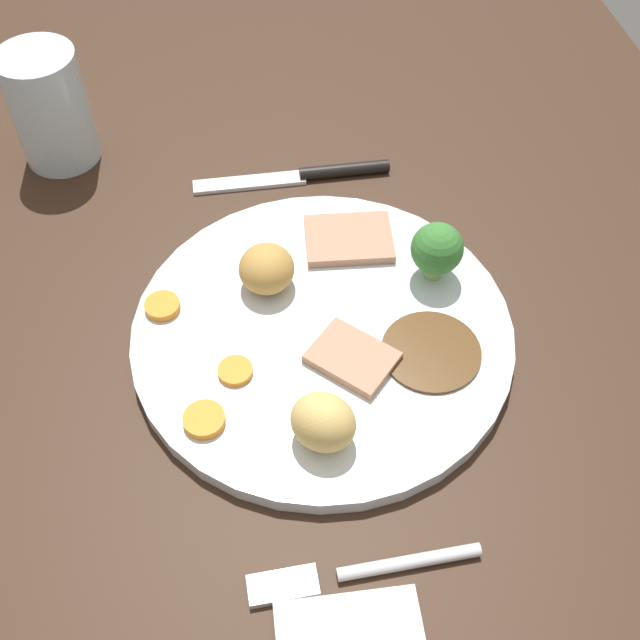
{
  "coord_description": "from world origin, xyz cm",
  "views": [
    {
      "loc": [
        -37.58,
        6.97,
        53.42
      ],
      "look_at": [
        -1.04,
        0.19,
        6.0
      ],
      "focal_mm": 43.95,
      "sensor_mm": 36.0,
      "label": 1
    }
  ],
  "objects_px": {
    "meat_slice_under": "(352,358)",
    "carrot_coin_front": "(235,371)",
    "knife": "(310,175)",
    "meat_slice_main": "(349,239)",
    "dinner_plate": "(320,333)",
    "carrot_coin_side": "(204,420)",
    "roast_potato_left": "(267,269)",
    "carrot_coin_back": "(162,306)",
    "roast_potato_right": "(323,422)",
    "broccoli_floret": "(437,250)",
    "water_glass": "(50,108)",
    "fork": "(358,572)"
  },
  "relations": [
    {
      "from": "roast_potato_left",
      "to": "roast_potato_right",
      "type": "xyz_separation_m",
      "value": [
        -0.15,
        -0.02,
        0.0
      ]
    },
    {
      "from": "meat_slice_under",
      "to": "roast_potato_right",
      "type": "relative_size",
      "value": 1.31
    },
    {
      "from": "roast_potato_right",
      "to": "carrot_coin_front",
      "type": "xyz_separation_m",
      "value": [
        0.07,
        0.05,
        -0.02
      ]
    },
    {
      "from": "carrot_coin_front",
      "to": "broccoli_floret",
      "type": "distance_m",
      "value": 0.19
    },
    {
      "from": "roast_potato_left",
      "to": "fork",
      "type": "bearing_deg",
      "value": -174.61
    },
    {
      "from": "dinner_plate",
      "to": "water_glass",
      "type": "xyz_separation_m",
      "value": [
        0.26,
        0.2,
        0.05
      ]
    },
    {
      "from": "water_glass",
      "to": "roast_potato_right",
      "type": "bearing_deg",
      "value": -152.55
    },
    {
      "from": "carrot_coin_back",
      "to": "water_glass",
      "type": "xyz_separation_m",
      "value": [
        0.22,
        0.08,
        0.04
      ]
    },
    {
      "from": "knife",
      "to": "meat_slice_main",
      "type": "bearing_deg",
      "value": 101.19
    },
    {
      "from": "roast_potato_right",
      "to": "broccoli_floret",
      "type": "xyz_separation_m",
      "value": [
        0.13,
        -0.12,
        0.01
      ]
    },
    {
      "from": "carrot_coin_back",
      "to": "carrot_coin_side",
      "type": "xyz_separation_m",
      "value": [
        -0.11,
        -0.02,
        0.0
      ]
    },
    {
      "from": "broccoli_floret",
      "to": "carrot_coin_side",
      "type": "bearing_deg",
      "value": 118.23
    },
    {
      "from": "meat_slice_under",
      "to": "fork",
      "type": "distance_m",
      "value": 0.16
    },
    {
      "from": "meat_slice_main",
      "to": "roast_potato_right",
      "type": "height_order",
      "value": "roast_potato_right"
    },
    {
      "from": "meat_slice_main",
      "to": "fork",
      "type": "bearing_deg",
      "value": 169.44
    },
    {
      "from": "knife",
      "to": "carrot_coin_back",
      "type": "bearing_deg",
      "value": 47.5
    },
    {
      "from": "carrot_coin_back",
      "to": "fork",
      "type": "distance_m",
      "value": 0.26
    },
    {
      "from": "meat_slice_under",
      "to": "broccoli_floret",
      "type": "distance_m",
      "value": 0.11
    },
    {
      "from": "carrot_coin_back",
      "to": "water_glass",
      "type": "distance_m",
      "value": 0.24
    },
    {
      "from": "roast_potato_right",
      "to": "water_glass",
      "type": "xyz_separation_m",
      "value": [
        0.36,
        0.19,
        0.02
      ]
    },
    {
      "from": "dinner_plate",
      "to": "meat_slice_main",
      "type": "relative_size",
      "value": 4.07
    },
    {
      "from": "meat_slice_under",
      "to": "carrot_coin_front",
      "type": "relative_size",
      "value": 2.33
    },
    {
      "from": "dinner_plate",
      "to": "fork",
      "type": "xyz_separation_m",
      "value": [
        -0.19,
        0.01,
        -0.0
      ]
    },
    {
      "from": "dinner_plate",
      "to": "water_glass",
      "type": "distance_m",
      "value": 0.34
    },
    {
      "from": "broccoli_floret",
      "to": "water_glass",
      "type": "bearing_deg",
      "value": 53.35
    },
    {
      "from": "broccoli_floret",
      "to": "knife",
      "type": "height_order",
      "value": "broccoli_floret"
    },
    {
      "from": "roast_potato_left",
      "to": "fork",
      "type": "height_order",
      "value": "roast_potato_left"
    },
    {
      "from": "roast_potato_left",
      "to": "knife",
      "type": "relative_size",
      "value": 0.25
    },
    {
      "from": "meat_slice_under",
      "to": "knife",
      "type": "relative_size",
      "value": 0.33
    },
    {
      "from": "meat_slice_main",
      "to": "knife",
      "type": "xyz_separation_m",
      "value": [
        0.1,
        0.02,
        -0.01
      ]
    },
    {
      "from": "roast_potato_right",
      "to": "carrot_coin_front",
      "type": "distance_m",
      "value": 0.09
    },
    {
      "from": "dinner_plate",
      "to": "meat_slice_under",
      "type": "distance_m",
      "value": 0.04
    },
    {
      "from": "meat_slice_main",
      "to": "carrot_coin_back",
      "type": "relative_size",
      "value": 2.62
    },
    {
      "from": "water_glass",
      "to": "fork",
      "type": "bearing_deg",
      "value": -157.14
    },
    {
      "from": "carrot_coin_back",
      "to": "dinner_plate",
      "type": "bearing_deg",
      "value": -109.29
    },
    {
      "from": "carrot_coin_front",
      "to": "fork",
      "type": "relative_size",
      "value": 0.17
    },
    {
      "from": "roast_potato_left",
      "to": "broccoli_floret",
      "type": "distance_m",
      "value": 0.14
    },
    {
      "from": "knife",
      "to": "roast_potato_right",
      "type": "bearing_deg",
      "value": 84.07
    },
    {
      "from": "meat_slice_under",
      "to": "roast_potato_left",
      "type": "distance_m",
      "value": 0.1
    },
    {
      "from": "fork",
      "to": "knife",
      "type": "distance_m",
      "value": 0.38
    },
    {
      "from": "dinner_plate",
      "to": "carrot_coin_side",
      "type": "xyz_separation_m",
      "value": [
        -0.07,
        0.1,
        0.01
      ]
    },
    {
      "from": "meat_slice_under",
      "to": "carrot_coin_back",
      "type": "xyz_separation_m",
      "value": [
        0.08,
        0.14,
        -0.0
      ]
    },
    {
      "from": "water_glass",
      "to": "meat_slice_main",
      "type": "bearing_deg",
      "value": -126.18
    },
    {
      "from": "meat_slice_main",
      "to": "meat_slice_under",
      "type": "relative_size",
      "value": 1.2
    },
    {
      "from": "roast_potato_left",
      "to": "dinner_plate",
      "type": "bearing_deg",
      "value": -147.11
    },
    {
      "from": "meat_slice_main",
      "to": "knife",
      "type": "height_order",
      "value": "meat_slice_main"
    },
    {
      "from": "meat_slice_main",
      "to": "water_glass",
      "type": "bearing_deg",
      "value": 53.82
    },
    {
      "from": "roast_potato_left",
      "to": "knife",
      "type": "xyz_separation_m",
      "value": [
        0.14,
        -0.06,
        -0.03
      ]
    },
    {
      "from": "dinner_plate",
      "to": "meat_slice_under",
      "type": "bearing_deg",
      "value": -152.47
    },
    {
      "from": "broccoli_floret",
      "to": "carrot_coin_front",
      "type": "bearing_deg",
      "value": 111.64
    }
  ]
}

